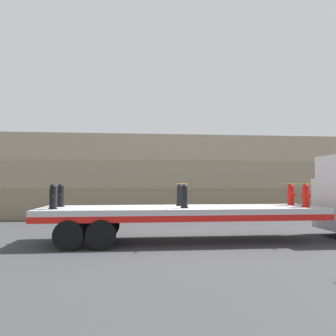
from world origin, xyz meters
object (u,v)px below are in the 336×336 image
flatbed_trailer (166,213)px  fire_hydrant_red_near_2 (306,196)px  fire_hydrant_black_near_1 (184,196)px  fire_hydrant_red_far_2 (291,195)px  fire_hydrant_black_far_0 (61,196)px  fire_hydrant_black_far_1 (180,195)px  fire_hydrant_black_near_0 (53,197)px

flatbed_trailer → fire_hydrant_red_near_2: bearing=-6.4°
fire_hydrant_black_near_1 → fire_hydrant_red_far_2: same height
fire_hydrant_black_near_1 → fire_hydrant_black_far_0: bearing=165.7°
fire_hydrant_red_near_2 → fire_hydrant_black_near_1: bearing=180.0°
fire_hydrant_black_far_0 → fire_hydrant_black_far_1: size_ratio=1.00×
flatbed_trailer → fire_hydrant_black_far_0: size_ratio=12.02×
flatbed_trailer → fire_hydrant_black_near_0: 3.81m
fire_hydrant_red_near_2 → fire_hydrant_red_far_2: same height
flatbed_trailer → fire_hydrant_black_near_0: bearing=-171.7°
fire_hydrant_black_far_1 → fire_hydrant_red_near_2: 4.41m
fire_hydrant_red_near_2 → fire_hydrant_black_far_0: bearing=172.7°
fire_hydrant_black_far_1 → fire_hydrant_red_far_2: bearing=0.0°
flatbed_trailer → fire_hydrant_black_near_1: size_ratio=12.02×
flatbed_trailer → fire_hydrant_red_far_2: bearing=6.4°
fire_hydrant_black_near_1 → fire_hydrant_black_far_1: same height
fire_hydrant_black_far_0 → fire_hydrant_black_near_0: bearing=-90.0°
fire_hydrant_black_near_0 → fire_hydrant_black_far_0: same height
fire_hydrant_black_far_0 → fire_hydrant_black_far_1: bearing=0.0°
fire_hydrant_red_near_2 → fire_hydrant_red_far_2: (0.00, 1.09, 0.00)m
fire_hydrant_black_far_0 → fire_hydrant_red_far_2: (8.55, 0.00, 0.00)m
flatbed_trailer → fire_hydrant_black_far_1: size_ratio=12.02×
flatbed_trailer → fire_hydrant_black_near_1: (0.56, -0.54, 0.61)m
fire_hydrant_red_near_2 → fire_hydrant_red_far_2: 1.09m
fire_hydrant_black_near_0 → fire_hydrant_black_far_1: bearing=14.3°
fire_hydrant_black_far_0 → fire_hydrant_red_far_2: 8.55m
fire_hydrant_black_near_1 → fire_hydrant_red_far_2: 4.41m
fire_hydrant_black_near_1 → fire_hydrant_black_far_1: 1.09m
fire_hydrant_black_far_1 → fire_hydrant_red_near_2: (4.27, -1.09, 0.00)m
flatbed_trailer → fire_hydrant_red_far_2: size_ratio=12.02×
fire_hydrant_black_near_0 → fire_hydrant_black_far_0: size_ratio=1.00×
flatbed_trailer → fire_hydrant_red_near_2: 4.90m
fire_hydrant_black_near_0 → fire_hydrant_red_near_2: bearing=0.0°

